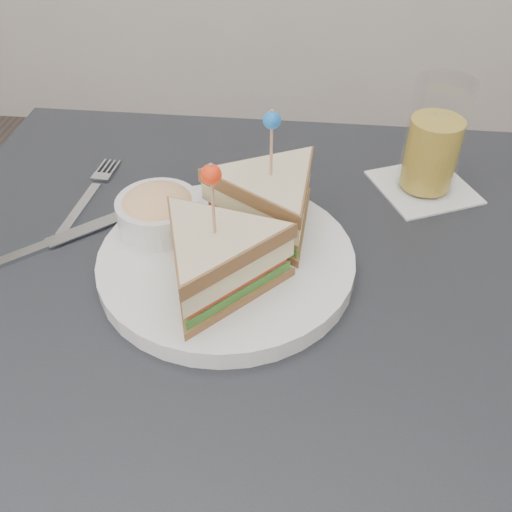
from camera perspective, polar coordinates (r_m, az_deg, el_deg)
name	(u,v)px	position (r m, az deg, el deg)	size (l,w,h in m)	color
table	(246,344)	(0.66, -0.96, -8.76)	(0.80, 0.80, 0.75)	black
plate_meal	(232,234)	(0.62, -2.44, 2.23)	(0.35, 0.35, 0.17)	silver
cutlery_fork	(91,191)	(0.79, -16.13, 6.25)	(0.03, 0.17, 0.00)	silver
cutlery_knife	(54,241)	(0.71, -19.51, 1.38)	(0.16, 0.14, 0.01)	silver
drink_set	(433,144)	(0.77, 17.31, 10.64)	(0.16, 0.16, 0.15)	silver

